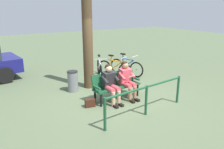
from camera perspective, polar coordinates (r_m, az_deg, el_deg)
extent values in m
plane|color=#566647|center=(7.47, 1.79, -5.86)|extent=(40.00, 40.00, 0.00)
cube|color=#194C2D|center=(7.22, 1.28, -3.05)|extent=(1.62, 0.54, 0.05)
cube|color=#194C2D|center=(7.29, 0.39, -0.90)|extent=(1.61, 0.23, 0.42)
cube|color=#194C2D|center=(7.64, 5.84, -0.95)|extent=(0.08, 0.40, 0.05)
cube|color=#194C2D|center=(6.77, -3.87, -3.24)|extent=(0.08, 0.40, 0.05)
cylinder|color=black|center=(7.61, 6.38, -3.91)|extent=(0.07, 0.07, 0.40)
cylinder|color=black|center=(6.79, -2.75, -6.43)|extent=(0.07, 0.07, 0.40)
cylinder|color=black|center=(7.85, 4.72, -3.21)|extent=(0.07, 0.07, 0.40)
cylinder|color=black|center=(7.05, -4.27, -5.54)|extent=(0.07, 0.07, 0.40)
cube|color=#D84C59|center=(7.33, 3.18, -0.41)|extent=(0.40, 0.33, 0.55)
sphere|color=#A87554|center=(7.22, 3.33, 2.24)|extent=(0.21, 0.21, 0.21)
sphere|color=black|center=(7.24, 3.18, 2.57)|extent=(0.20, 0.20, 0.20)
cylinder|color=#D84C59|center=(7.32, 4.75, -2.30)|extent=(0.17, 0.41, 0.15)
cylinder|color=#A87554|center=(7.27, 5.73, -4.69)|extent=(0.11, 0.11, 0.45)
cube|color=black|center=(7.27, 6.21, -6.31)|extent=(0.10, 0.23, 0.07)
cylinder|color=#D84C59|center=(7.35, 4.99, 0.10)|extent=(0.11, 0.31, 0.23)
cylinder|color=#D84C59|center=(7.19, 3.54, -2.60)|extent=(0.17, 0.41, 0.15)
cylinder|color=#A87554|center=(7.14, 4.52, -5.04)|extent=(0.11, 0.11, 0.45)
cube|color=black|center=(7.15, 5.00, -6.69)|extent=(0.10, 0.23, 0.07)
cylinder|color=#D84C59|center=(7.11, 2.54, -0.44)|extent=(0.11, 0.31, 0.23)
cube|color=silver|center=(7.10, 4.71, -0.53)|extent=(0.21, 0.13, 0.09)
cube|color=#262628|center=(6.97, -0.92, -1.32)|extent=(0.40, 0.33, 0.55)
sphere|color=#D8A884|center=(6.85, -0.84, 1.46)|extent=(0.21, 0.21, 0.21)
sphere|color=black|center=(6.86, -0.98, 1.81)|extent=(0.20, 0.20, 0.20)
cylinder|color=#D84C59|center=(6.94, 0.71, -3.31)|extent=(0.17, 0.41, 0.15)
cylinder|color=#D8A884|center=(6.89, 1.70, -5.84)|extent=(0.11, 0.11, 0.45)
cube|color=black|center=(6.89, 2.20, -7.56)|extent=(0.10, 0.23, 0.07)
cylinder|color=#262628|center=(6.97, 0.99, -0.78)|extent=(0.11, 0.31, 0.23)
cylinder|color=#D84C59|center=(6.83, -0.64, -3.65)|extent=(0.17, 0.41, 0.15)
cylinder|color=#D8A884|center=(6.78, 0.35, -6.23)|extent=(0.11, 0.11, 0.45)
cube|color=black|center=(6.78, 0.85, -7.97)|extent=(0.10, 0.23, 0.07)
cylinder|color=#262628|center=(6.74, -1.73, -1.38)|extent=(0.11, 0.31, 0.23)
cube|color=#3F1E14|center=(6.82, -5.52, -7.11)|extent=(0.32, 0.20, 0.24)
cylinder|color=#4C3823|center=(8.04, -6.16, 10.16)|extent=(0.36, 0.36, 3.92)
cylinder|color=slate|center=(8.04, -9.78, -1.78)|extent=(0.35, 0.35, 0.70)
cylinder|color=black|center=(7.93, -9.91, 0.72)|extent=(0.37, 0.37, 0.03)
torus|color=black|center=(9.56, 6.13, 1.21)|extent=(0.28, 0.64, 0.66)
cylinder|color=silver|center=(9.56, 6.13, 1.21)|extent=(0.07, 0.07, 0.06)
torus|color=black|center=(10.10, 1.20, 2.16)|extent=(0.28, 0.64, 0.66)
cylinder|color=silver|center=(10.10, 1.20, 2.16)|extent=(0.07, 0.07, 0.06)
cylinder|color=#1E519E|center=(9.73, 3.64, 3.86)|extent=(0.26, 0.61, 0.04)
cylinder|color=#1E519E|center=(9.73, 4.01, 2.65)|extent=(0.24, 0.57, 0.43)
cylinder|color=#1E519E|center=(9.85, 2.74, 3.56)|extent=(0.04, 0.04, 0.55)
cube|color=black|center=(9.79, 2.76, 5.15)|extent=(0.16, 0.24, 0.05)
cylinder|color=#B2B2B7|center=(9.48, 5.71, 4.52)|extent=(0.46, 0.20, 0.03)
torus|color=black|center=(9.26, 3.34, 0.78)|extent=(0.33, 0.63, 0.66)
cylinder|color=silver|center=(9.26, 3.34, 0.78)|extent=(0.07, 0.08, 0.06)
torus|color=black|center=(9.79, -1.83, 1.68)|extent=(0.33, 0.63, 0.66)
cylinder|color=silver|center=(9.79, -1.83, 1.68)|extent=(0.07, 0.08, 0.06)
cylinder|color=orange|center=(9.42, 0.69, 3.47)|extent=(0.30, 0.59, 0.04)
cylinder|color=orange|center=(9.43, 1.10, 2.23)|extent=(0.28, 0.56, 0.43)
cylinder|color=orange|center=(9.54, -0.24, 3.14)|extent=(0.04, 0.04, 0.55)
cube|color=black|center=(9.48, -0.24, 4.79)|extent=(0.17, 0.24, 0.05)
cylinder|color=#B2B2B7|center=(9.18, 2.85, 4.18)|extent=(0.45, 0.23, 0.03)
torus|color=black|center=(8.96, -2.79, 0.24)|extent=(0.32, 0.63, 0.66)
cylinder|color=silver|center=(8.96, -2.79, 0.24)|extent=(0.07, 0.08, 0.06)
torus|color=black|center=(9.94, -3.40, 1.88)|extent=(0.32, 0.63, 0.66)
cylinder|color=silver|center=(9.94, -3.40, 1.88)|extent=(0.07, 0.08, 0.06)
cylinder|color=silver|center=(9.35, -3.15, 3.35)|extent=(0.29, 0.60, 0.04)
cylinder|color=silver|center=(9.32, -3.08, 2.04)|extent=(0.28, 0.56, 0.43)
cylinder|color=silver|center=(9.55, -3.25, 3.13)|extent=(0.04, 0.04, 0.55)
cube|color=black|center=(9.49, -3.28, 4.77)|extent=(0.17, 0.24, 0.05)
cylinder|color=#B2B2B7|center=(8.92, -2.91, 3.81)|extent=(0.45, 0.22, 0.03)
cylinder|color=#194C2D|center=(7.26, 16.16, -3.62)|extent=(0.07, 0.07, 0.85)
cylinder|color=#194C2D|center=(6.27, 8.54, -6.40)|extent=(0.07, 0.07, 0.85)
cylinder|color=#194C2D|center=(5.44, -1.79, -9.94)|extent=(0.07, 0.07, 0.85)
cylinder|color=#194C2D|center=(6.13, 8.69, -3.09)|extent=(2.75, 0.30, 0.06)
cylinder|color=black|center=(9.69, -25.18, -0.16)|extent=(0.66, 0.28, 0.64)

